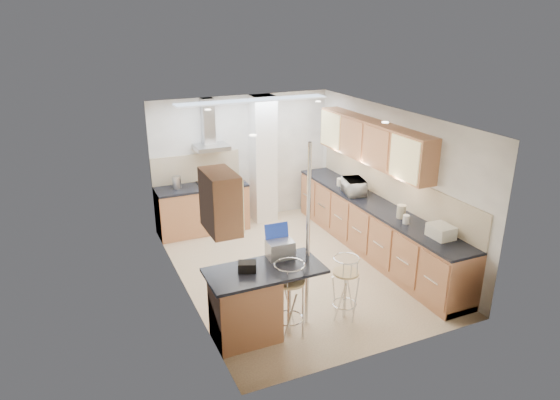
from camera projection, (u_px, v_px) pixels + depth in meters
name	position (u px, v px, depth m)	size (l,w,h in m)	color
ground	(295.00, 268.00, 8.20)	(4.80, 4.80, 0.00)	tan
room_shell	(304.00, 170.00, 8.11)	(3.64, 4.84, 2.51)	beige
right_counter	(373.00, 228.00, 8.61)	(0.63, 4.40, 0.92)	#B67249
back_counter	(202.00, 208.00, 9.47)	(1.70, 0.63, 0.92)	#B67249
peninsula	(265.00, 302.00, 6.36)	(1.47, 0.72, 0.94)	#B67249
microwave	(354.00, 187.00, 8.83)	(0.49, 0.33, 0.27)	white
laptop	(280.00, 249.00, 6.47)	(0.34, 0.25, 0.23)	#9B9DA2
bag	(247.00, 267.00, 6.13)	(0.22, 0.16, 0.12)	black
bar_stool_near	(289.00, 299.00, 6.34)	(0.42, 0.42, 1.03)	tan
bar_stool_end	(345.00, 288.00, 6.72)	(0.37, 0.37, 0.92)	tan
jar_a	(364.00, 188.00, 8.93)	(0.12, 0.12, 0.16)	silver
jar_b	(340.00, 182.00, 9.29)	(0.11, 0.11, 0.14)	silver
jar_c	(401.00, 211.00, 7.79)	(0.14, 0.14, 0.21)	#BEB498
jar_d	(406.00, 219.00, 7.59)	(0.10, 0.10, 0.14)	white
bread_bin	(441.00, 231.00, 7.10)	(0.28, 0.36, 0.19)	silver
kettle	(177.00, 182.00, 9.13)	(0.16, 0.16, 0.23)	#ABAEB0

